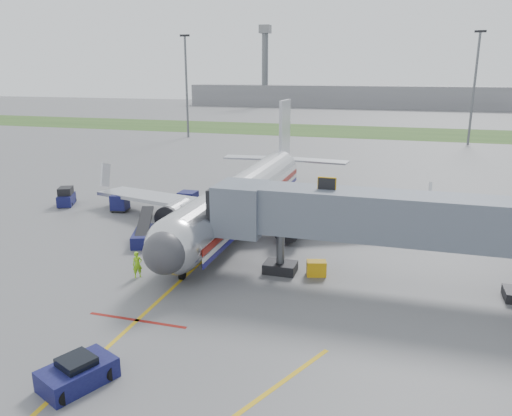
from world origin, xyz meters
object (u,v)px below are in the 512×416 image
(pushback_tug, at_px, (78,373))
(belt_loader, at_px, (144,235))
(baggage_tug, at_px, (66,197))
(ramp_worker, at_px, (137,265))
(airliner, at_px, (243,195))

(pushback_tug, height_order, belt_loader, belt_loader)
(pushback_tug, xyz_separation_m, belt_loader, (-6.59, 17.91, 0.03))
(baggage_tug, bearing_deg, ramp_worker, -41.40)
(airliner, xyz_separation_m, ramp_worker, (-3.00, -13.83, -1.75))
(airliner, bearing_deg, pushback_tug, -88.93)
(pushback_tug, distance_m, ramp_worker, 11.92)
(pushback_tug, relative_size, ramp_worker, 2.04)
(airliner, xyz_separation_m, belt_loader, (-6.11, -7.31, -2.07))
(pushback_tug, bearing_deg, airliner, 91.07)
(baggage_tug, bearing_deg, belt_loader, -30.97)
(belt_loader, distance_m, ramp_worker, 7.23)
(airliner, distance_m, ramp_worker, 14.26)
(airliner, height_order, belt_loader, airliner)
(belt_loader, bearing_deg, pushback_tug, -69.82)
(airliner, bearing_deg, baggage_tug, 177.82)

